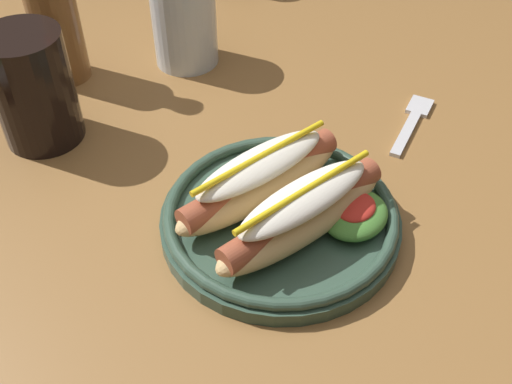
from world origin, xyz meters
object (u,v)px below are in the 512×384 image
object	(u,v)px
hot_dog_plate	(284,208)
glass_bottle	(54,18)
extra_cup	(33,88)
fork	(413,121)
water_cup	(184,22)

from	to	relation	value
hot_dog_plate	glass_bottle	distance (m)	0.39
glass_bottle	extra_cup	bearing A→B (deg)	-140.59
hot_dog_plate	glass_bottle	xyz separation A→B (m)	(0.04, 0.38, 0.06)
fork	glass_bottle	size ratio (longest dim) A/B	0.57
hot_dog_plate	fork	world-z (taller)	hot_dog_plate
water_cup	extra_cup	bearing A→B (deg)	174.94
water_cup	hot_dog_plate	bearing A→B (deg)	-120.79
water_cup	extra_cup	distance (m)	0.22
fork	glass_bottle	world-z (taller)	glass_bottle
water_cup	fork	bearing A→B (deg)	-78.18
extra_cup	glass_bottle	size ratio (longest dim) A/B	0.61
fork	extra_cup	size ratio (longest dim) A/B	0.94
hot_dog_plate	water_cup	world-z (taller)	water_cup
hot_dog_plate	fork	bearing A→B (deg)	-5.20
glass_bottle	fork	bearing A→B (deg)	-65.09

